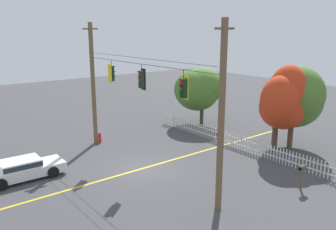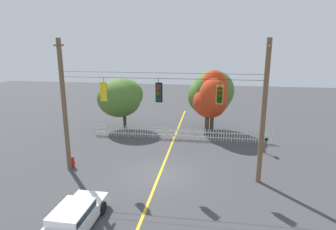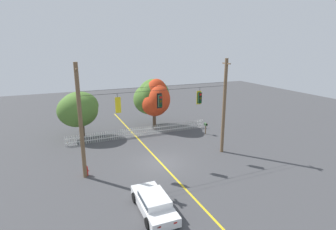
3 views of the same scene
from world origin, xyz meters
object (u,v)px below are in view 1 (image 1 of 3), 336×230
traffic_signal_eastbound_side (142,79)px  fire_hydrant (100,138)px  traffic_signal_southbound_primary (112,73)px  autumn_maple_mid (283,101)px  autumn_maple_near_fence (199,88)px  parked_car (22,169)px  traffic_signal_westbound_side (183,88)px  autumn_oak_far_east (293,97)px  roadside_mailbox (302,170)px

traffic_signal_eastbound_side → fire_hydrant: traffic_signal_eastbound_side is taller
traffic_signal_southbound_primary → autumn_maple_mid: bearing=54.1°
traffic_signal_southbound_primary → autumn_maple_mid: (6.68, 9.21, -1.88)m
autumn_maple_near_fence → parked_car: 16.27m
traffic_signal_southbound_primary → parked_car: 7.84m
autumn_maple_near_fence → traffic_signal_westbound_side: bearing=-46.5°
autumn_oak_far_east → traffic_signal_southbound_primary: bearing=-122.0°
traffic_signal_eastbound_side → autumn_maple_mid: 9.92m
autumn_oak_far_east → autumn_maple_mid: bearing=-84.9°
traffic_signal_southbound_primary → traffic_signal_westbound_side: bearing=0.2°
autumn_maple_near_fence → autumn_maple_mid: 8.79m
roadside_mailbox → traffic_signal_westbound_side: bearing=-127.6°
autumn_maple_mid → roadside_mailbox: bearing=-45.2°
traffic_signal_eastbound_side → autumn_maple_mid: size_ratio=0.25×
traffic_signal_eastbound_side → parked_car: bearing=-115.2°
autumn_maple_near_fence → autumn_oak_far_east: autumn_oak_far_east is taller
traffic_signal_southbound_primary → autumn_oak_far_east: bearing=58.0°
autumn_maple_mid → fire_hydrant: autumn_maple_mid is taller
autumn_maple_mid → roadside_mailbox: (4.22, -4.26, -2.45)m
autumn_oak_far_east → roadside_mailbox: size_ratio=4.35×
traffic_signal_southbound_primary → autumn_maple_mid: traffic_signal_southbound_primary is taller
traffic_signal_southbound_primary → autumn_maple_mid: 11.53m
traffic_signal_eastbound_side → autumn_maple_mid: (3.23, 9.19, -1.88)m
traffic_signal_southbound_primary → autumn_maple_near_fence: (-2.09, 9.69, -2.24)m
autumn_maple_near_fence → autumn_maple_mid: (8.76, -0.49, 0.35)m
autumn_oak_far_east → roadside_mailbox: (4.34, -5.56, -2.55)m
roadside_mailbox → fire_hydrant: bearing=-160.8°
autumn_maple_mid → parked_car: bearing=-111.8°
traffic_signal_westbound_side → parked_car: (-6.56, -6.18, -4.78)m
traffic_signal_eastbound_side → autumn_oak_far_east: traffic_signal_eastbound_side is taller
traffic_signal_southbound_primary → autumn_oak_far_east: 12.52m
autumn_maple_near_fence → fire_hydrant: bearing=-93.2°
autumn_maple_mid → roadside_mailbox: size_ratio=4.45×
traffic_signal_southbound_primary → roadside_mailbox: 12.73m
traffic_signal_westbound_side → autumn_maple_near_fence: 13.52m
autumn_oak_far_east → fire_hydrant: autumn_oak_far_east is taller
fire_hydrant → traffic_signal_eastbound_side: bearing=-2.2°
traffic_signal_westbound_side → roadside_mailbox: 7.56m
traffic_signal_westbound_side → parked_car: bearing=-136.7°
autumn_maple_near_fence → roadside_mailbox: bearing=-20.1°
traffic_signal_westbound_side → autumn_maple_near_fence: (-9.19, 9.67, -2.20)m
autumn_maple_near_fence → roadside_mailbox: autumn_maple_near_fence is taller
traffic_signal_westbound_side → roadside_mailbox: (3.80, 4.93, -4.30)m
traffic_signal_southbound_primary → traffic_signal_westbound_side: size_ratio=0.99×
parked_car → roadside_mailbox: roadside_mailbox is taller
traffic_signal_eastbound_side → fire_hydrant: size_ratio=1.89×
traffic_signal_eastbound_side → parked_car: size_ratio=0.33×
autumn_oak_far_east → roadside_mailbox: bearing=-52.0°
traffic_signal_eastbound_side → roadside_mailbox: bearing=33.5°
traffic_signal_westbound_side → parked_car: 10.20m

